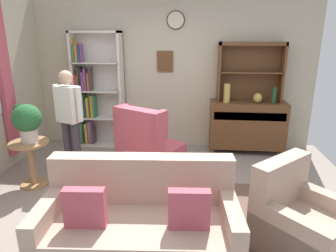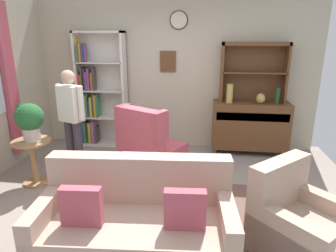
# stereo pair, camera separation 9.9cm
# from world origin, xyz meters

# --- Properties ---
(ground_plane) EXTENTS (5.40, 4.60, 0.02)m
(ground_plane) POSITION_xyz_m (0.00, 0.00, -0.01)
(ground_plane) COLOR gray
(wall_back) EXTENTS (5.00, 0.09, 2.80)m
(wall_back) POSITION_xyz_m (-0.00, 2.13, 1.41)
(wall_back) COLOR #BCB299
(wall_back) RESTS_ON ground_plane
(area_rug) EXTENTS (2.54, 1.78, 0.01)m
(area_rug) POSITION_xyz_m (0.20, -0.30, 0.00)
(area_rug) COLOR brown
(area_rug) RESTS_ON ground_plane
(bookshelf) EXTENTS (0.90, 0.30, 2.10)m
(bookshelf) POSITION_xyz_m (-1.44, 1.94, 0.99)
(bookshelf) COLOR silver
(bookshelf) RESTS_ON ground_plane
(sideboard) EXTENTS (1.30, 0.45, 0.92)m
(sideboard) POSITION_xyz_m (1.34, 1.86, 0.51)
(sideboard) COLOR brown
(sideboard) RESTS_ON ground_plane
(sideboard_hutch) EXTENTS (1.10, 0.26, 1.00)m
(sideboard_hutch) POSITION_xyz_m (1.34, 1.97, 1.56)
(sideboard_hutch) COLOR brown
(sideboard_hutch) RESTS_ON sideboard
(vase_tall) EXTENTS (0.11, 0.11, 0.32)m
(vase_tall) POSITION_xyz_m (0.95, 1.78, 1.08)
(vase_tall) COLOR tan
(vase_tall) RESTS_ON sideboard
(vase_round) EXTENTS (0.15, 0.15, 0.17)m
(vase_round) POSITION_xyz_m (1.47, 1.79, 1.01)
(vase_round) COLOR tan
(vase_round) RESTS_ON sideboard
(bottle_wine) EXTENTS (0.07, 0.07, 0.28)m
(bottle_wine) POSITION_xyz_m (1.73, 1.77, 1.06)
(bottle_wine) COLOR #194223
(bottle_wine) RESTS_ON sideboard
(couch_floral) EXTENTS (1.86, 0.98, 0.90)m
(couch_floral) POSITION_xyz_m (-0.05, -0.93, 0.31)
(couch_floral) COLOR tan
(couch_floral) RESTS_ON ground_plane
(armchair_floral) EXTENTS (1.08, 1.08, 0.88)m
(armchair_floral) POSITION_xyz_m (1.47, -0.72, 0.29)
(armchair_floral) COLOR tan
(armchair_floral) RESTS_ON ground_plane
(wingback_chair) EXTENTS (1.07, 1.08, 1.05)m
(wingback_chair) POSITION_xyz_m (-0.27, 0.82, 0.38)
(wingback_chair) COLOR #B74C5B
(wingback_chair) RESTS_ON ground_plane
(plant_stand) EXTENTS (0.52, 0.52, 0.65)m
(plant_stand) POSITION_xyz_m (-1.80, 0.28, 0.40)
(plant_stand) COLOR #997047
(plant_stand) RESTS_ON ground_plane
(potted_plant_large) EXTENTS (0.37, 0.37, 0.52)m
(potted_plant_large) POSITION_xyz_m (-1.79, 0.29, 0.95)
(potted_plant_large) COLOR beige
(potted_plant_large) RESTS_ON plant_stand
(person_reading) EXTENTS (0.51, 0.32, 1.56)m
(person_reading) POSITION_xyz_m (-1.39, 0.70, 0.91)
(person_reading) COLOR #38333D
(person_reading) RESTS_ON ground_plane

